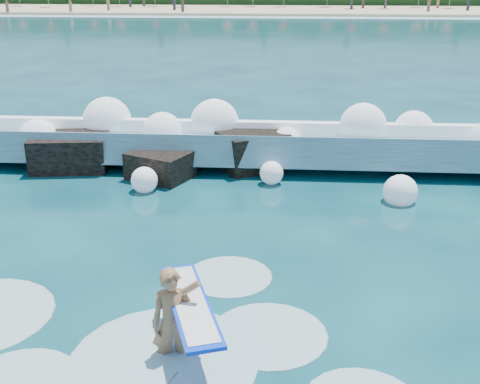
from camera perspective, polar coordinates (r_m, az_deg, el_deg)
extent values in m
plane|color=#083140|center=(12.50, -7.62, -8.22)|extent=(200.00, 200.00, 0.00)
cube|color=tan|center=(88.92, 2.72, 16.88)|extent=(140.00, 20.00, 0.40)
cube|color=silver|center=(77.97, 2.47, 16.24)|extent=(140.00, 5.00, 0.08)
cube|color=teal|center=(19.26, 1.41, 3.99)|extent=(19.14, 2.91, 1.60)
cube|color=white|center=(19.90, 1.54, 5.96)|extent=(19.14, 1.35, 0.75)
cube|color=black|center=(19.70, -15.73, 3.44)|extent=(2.52, 2.02, 1.25)
cube|color=black|center=(18.18, -7.58, 2.32)|extent=(2.13, 1.94, 0.96)
cube|color=black|center=(18.94, 1.16, 3.67)|extent=(2.44, 2.30, 1.35)
imported|color=#966746|center=(9.93, -6.38, -12.24)|extent=(0.79, 0.62, 1.90)
cube|color=#0E3FF0|center=(9.76, -4.76, -10.56)|extent=(1.41, 2.65, 0.06)
cube|color=white|center=(9.75, -4.76, -10.48)|extent=(1.23, 2.41, 0.06)
cylinder|color=black|center=(9.05, -6.56, -17.34)|extent=(0.01, 0.91, 0.43)
sphere|color=white|center=(20.36, -18.61, 4.86)|extent=(1.23, 1.23, 1.23)
sphere|color=white|center=(20.57, -12.48, 6.58)|extent=(1.61, 1.61, 1.61)
sphere|color=white|center=(19.67, -7.34, 5.66)|extent=(1.29, 1.29, 1.29)
sphere|color=white|center=(19.73, -2.43, 6.52)|extent=(1.59, 1.59, 1.59)
sphere|color=white|center=(19.03, 4.44, 4.76)|extent=(0.93, 0.93, 0.93)
sphere|color=white|center=(19.46, 11.57, 6.10)|extent=(1.49, 1.49, 1.49)
sphere|color=white|center=(20.31, 16.13, 5.64)|extent=(1.28, 1.28, 1.28)
sphere|color=white|center=(17.20, -9.06, 1.12)|extent=(0.76, 0.76, 0.76)
sphere|color=white|center=(17.57, 3.01, 1.81)|extent=(0.69, 0.69, 0.69)
sphere|color=white|center=(16.78, 14.95, 0.03)|extent=(0.93, 0.93, 0.93)
ellipsoid|color=silver|center=(10.23, -7.19, -15.43)|extent=(3.16, 3.16, 0.16)
ellipsoid|color=silver|center=(10.74, 2.71, -13.32)|extent=(2.09, 2.09, 0.10)
ellipsoid|color=silver|center=(12.53, -1.07, -7.97)|extent=(1.82, 1.82, 0.09)
cube|color=#3F332D|center=(85.61, -5.18, 17.26)|extent=(0.35, 0.22, 1.35)
cube|color=#262633|center=(88.18, -9.75, 17.19)|extent=(0.35, 0.22, 1.43)
cube|color=#262633|center=(85.20, -5.65, 17.28)|extent=(0.35, 0.22, 1.51)
cube|color=brown|center=(85.96, -18.12, 16.24)|extent=(0.35, 0.22, 1.53)
cube|color=brown|center=(79.76, -1.32, 16.91)|extent=(0.35, 0.22, 1.48)
cube|color=#3F332D|center=(87.54, 3.29, 17.45)|extent=(0.35, 0.22, 1.56)
cube|color=#262633|center=(92.25, 19.07, 16.57)|extent=(0.35, 0.22, 1.52)
cube|color=#8C664C|center=(86.48, 11.41, 17.01)|extent=(0.35, 0.22, 1.41)
cube|color=#262633|center=(86.75, 6.33, 17.32)|extent=(0.35, 0.22, 1.51)
cube|color=#3F332D|center=(82.07, 11.01, 16.84)|extent=(0.35, 0.22, 1.35)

